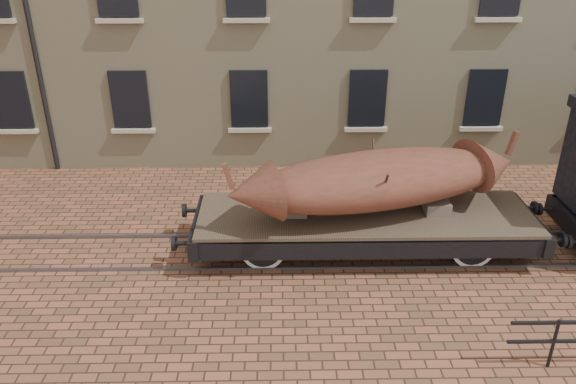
{
  "coord_description": "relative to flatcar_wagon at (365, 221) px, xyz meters",
  "views": [
    {
      "loc": [
        -1.63,
        -11.13,
        6.97
      ],
      "look_at": [
        -1.43,
        0.5,
        1.3
      ],
      "focal_mm": 35.0,
      "sensor_mm": 36.0,
      "label": 1
    }
  ],
  "objects": [
    {
      "name": "flatcar_wagon",
      "position": [
        0.0,
        0.0,
        0.0
      ],
      "size": [
        8.5,
        2.31,
        1.28
      ],
      "color": "brown",
      "rests_on": "ground"
    },
    {
      "name": "ground",
      "position": [
        -0.31,
        0.0,
        -0.8
      ],
      "size": [
        90.0,
        90.0,
        0.0
      ],
      "primitive_type": "plane",
      "color": "brown"
    },
    {
      "name": "rail_track",
      "position": [
        -0.31,
        0.0,
        -0.77
      ],
      "size": [
        30.0,
        1.52,
        0.06
      ],
      "color": "#59595E",
      "rests_on": "ground"
    },
    {
      "name": "iron_boat",
      "position": [
        0.23,
        0.0,
        1.04
      ],
      "size": [
        6.8,
        3.37,
        1.63
      ],
      "color": "brown",
      "rests_on": "flatcar_wagon"
    }
  ]
}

